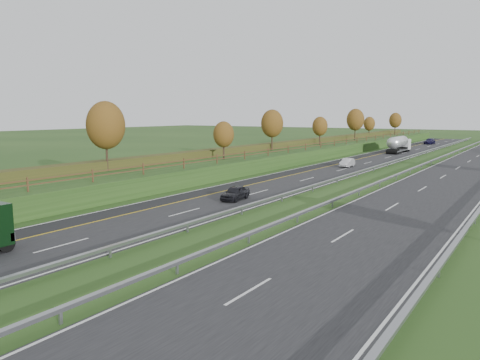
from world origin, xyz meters
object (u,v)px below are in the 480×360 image
Objects in this scene: car_dark_near at (235,193)px; car_small_far at (430,141)px; car_silver_mid at (347,163)px; road_tanker at (399,144)px.

car_dark_near is 0.76× the size of car_small_far.
car_small_far is at bearing 86.91° from car_silver_mid.
car_small_far reaches higher than car_dark_near.
car_silver_mid is at bearing 84.86° from car_dark_near.
car_small_far reaches higher than car_silver_mid.
road_tanker is 2.83× the size of car_dark_near.
car_small_far is at bearing 84.19° from car_dark_near.
car_silver_mid is 65.38m from car_small_far.
car_silver_mid is (0.55, -32.07, -1.15)m from road_tanker.
car_small_far is at bearing 90.80° from road_tanker.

